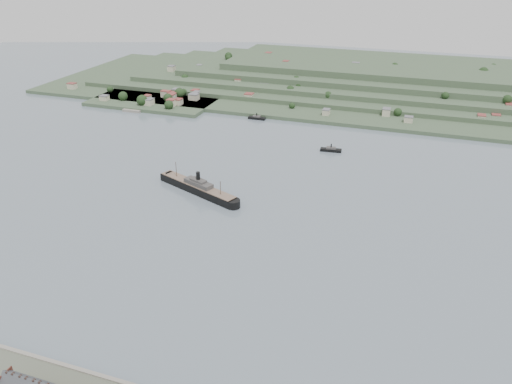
% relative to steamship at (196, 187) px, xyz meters
% --- Properties ---
extents(ground, '(1400.00, 1400.00, 0.00)m').
position_rel_steamship_xyz_m(ground, '(45.52, -37.46, -3.89)').
color(ground, slate).
rests_on(ground, ground).
extents(far_peninsula, '(760.00, 309.00, 30.00)m').
position_rel_steamship_xyz_m(far_peninsula, '(73.42, 355.63, 7.99)').
color(far_peninsula, '#31442D').
rests_on(far_peninsula, ground).
extents(steamship, '(83.58, 41.08, 21.07)m').
position_rel_steamship_xyz_m(steamship, '(0.00, 0.00, 0.00)').
color(steamship, black).
rests_on(steamship, ground).
extents(tugboat, '(14.57, 8.42, 6.36)m').
position_rel_steamship_xyz_m(tugboat, '(20.86, -4.55, -2.34)').
color(tugboat, black).
rests_on(tugboat, ground).
extents(ferry_west, '(19.35, 5.56, 7.23)m').
position_rel_steamship_xyz_m(ferry_west, '(-13.24, 187.54, -2.15)').
color(ferry_west, black).
rests_on(ferry_west, ground).
extents(ferry_east, '(20.16, 7.45, 7.39)m').
position_rel_steamship_xyz_m(ferry_east, '(83.89, 118.51, -2.11)').
color(ferry_east, black).
rests_on(ferry_east, ground).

